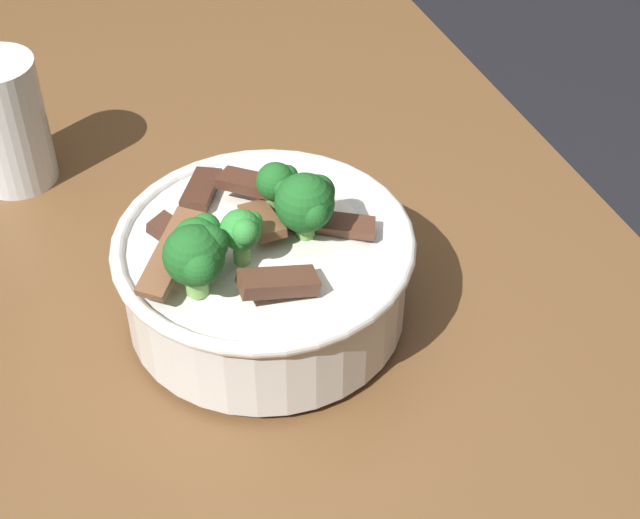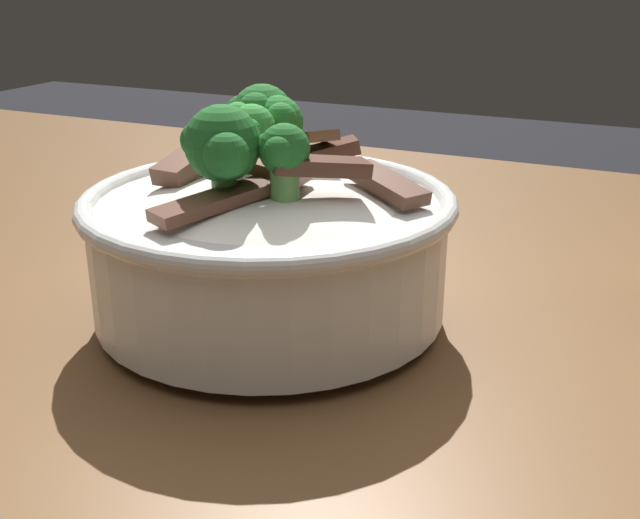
% 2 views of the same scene
% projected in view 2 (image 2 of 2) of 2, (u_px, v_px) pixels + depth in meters
% --- Properties ---
extents(dining_table, '(1.59, 0.84, 0.82)m').
position_uv_depth(dining_table, '(364.00, 400.00, 0.60)').
color(dining_table, brown).
rests_on(dining_table, ground).
extents(rice_bowl, '(0.24, 0.24, 0.15)m').
position_uv_depth(rice_bowl, '(268.00, 233.00, 0.50)').
color(rice_bowl, white).
rests_on(rice_bowl, dining_table).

